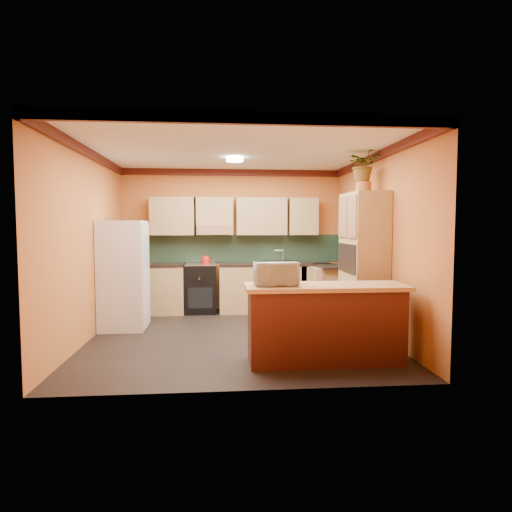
# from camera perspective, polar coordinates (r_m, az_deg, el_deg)

# --- Properties ---
(room_shell) EXTENTS (4.24, 4.24, 2.72)m
(room_shell) POSITION_cam_1_polar(r_m,az_deg,el_deg) (6.50, -2.55, 8.16)
(room_shell) COLOR black
(room_shell) RESTS_ON ground
(base_cabinets_back) EXTENTS (3.65, 0.60, 0.88)m
(base_cabinets_back) POSITION_cam_1_polar(r_m,az_deg,el_deg) (8.08, -2.92, -4.37)
(base_cabinets_back) COLOR tan
(base_cabinets_back) RESTS_ON ground
(countertop_back) EXTENTS (3.65, 0.62, 0.04)m
(countertop_back) POSITION_cam_1_polar(r_m,az_deg,el_deg) (8.03, -2.93, -1.12)
(countertop_back) COLOR black
(countertop_back) RESTS_ON base_cabinets_back
(stove) EXTENTS (0.58, 0.58, 0.91)m
(stove) POSITION_cam_1_polar(r_m,az_deg,el_deg) (8.08, -7.36, -4.29)
(stove) COLOR black
(stove) RESTS_ON ground
(kettle) EXTENTS (0.21, 0.21, 0.18)m
(kettle) POSITION_cam_1_polar(r_m,az_deg,el_deg) (7.97, -6.69, -0.46)
(kettle) COLOR #B2160B
(kettle) RESTS_ON stove
(sink) EXTENTS (0.48, 0.40, 0.03)m
(sink) POSITION_cam_1_polar(r_m,az_deg,el_deg) (8.09, 2.56, -0.84)
(sink) COLOR silver
(sink) RESTS_ON countertop_back
(base_cabinets_right) EXTENTS (0.60, 0.80, 0.88)m
(base_cabinets_right) POSITION_cam_1_polar(r_m,az_deg,el_deg) (7.80, 10.40, -4.74)
(base_cabinets_right) COLOR tan
(base_cabinets_right) RESTS_ON ground
(countertop_right) EXTENTS (0.62, 0.80, 0.04)m
(countertop_right) POSITION_cam_1_polar(r_m,az_deg,el_deg) (7.75, 10.44, -1.37)
(countertop_right) COLOR black
(countertop_right) RESTS_ON base_cabinets_right
(fridge) EXTENTS (0.68, 0.66, 1.70)m
(fridge) POSITION_cam_1_polar(r_m,az_deg,el_deg) (7.01, -17.27, -2.46)
(fridge) COLOR silver
(fridge) RESTS_ON ground
(pantry) EXTENTS (0.48, 0.90, 2.10)m
(pantry) POSITION_cam_1_polar(r_m,az_deg,el_deg) (6.45, 14.10, -1.16)
(pantry) COLOR tan
(pantry) RESTS_ON ground
(fern_pot) EXTENTS (0.22, 0.22, 0.16)m
(fern_pot) POSITION_cam_1_polar(r_m,az_deg,el_deg) (6.50, 14.13, 8.86)
(fern_pot) COLOR #B05A2A
(fern_pot) RESTS_ON pantry
(fern) EXTENTS (0.53, 0.49, 0.49)m
(fern) POSITION_cam_1_polar(r_m,az_deg,el_deg) (6.53, 14.18, 11.69)
(fern) COLOR tan
(fern) RESTS_ON fern_pot
(breakfast_bar) EXTENTS (1.80, 0.55, 0.88)m
(breakfast_bar) POSITION_cam_1_polar(r_m,az_deg,el_deg) (5.19, 9.21, -9.15)
(breakfast_bar) COLOR #512413
(breakfast_bar) RESTS_ON ground
(bar_top) EXTENTS (1.90, 0.65, 0.05)m
(bar_top) POSITION_cam_1_polar(r_m,az_deg,el_deg) (5.11, 9.27, -4.06)
(bar_top) COLOR tan
(bar_top) RESTS_ON breakfast_bar
(microwave) EXTENTS (0.51, 0.36, 0.27)m
(microwave) POSITION_cam_1_polar(r_m,az_deg,el_deg) (4.97, 2.64, -2.35)
(microwave) COLOR silver
(microwave) RESTS_ON bar_top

